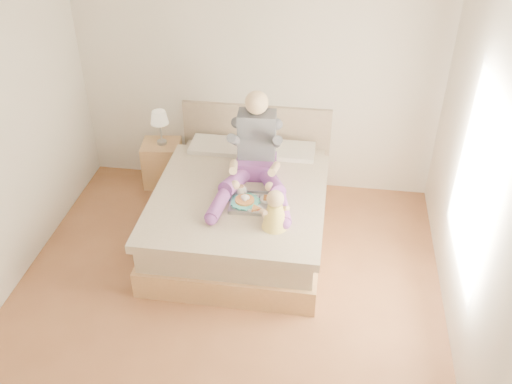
# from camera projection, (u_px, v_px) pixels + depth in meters

# --- Properties ---
(room) EXTENTS (4.02, 4.22, 2.71)m
(room) POSITION_uv_depth(u_px,v_px,m) (228.00, 164.00, 4.38)
(room) COLOR brown
(room) RESTS_ON ground
(bed) EXTENTS (1.70, 2.18, 1.00)m
(bed) POSITION_uv_depth(u_px,v_px,m) (242.00, 207.00, 5.94)
(bed) COLOR #A87D4E
(bed) RESTS_ON ground
(nightstand) EXTENTS (0.48, 0.44, 0.53)m
(nightstand) POSITION_uv_depth(u_px,v_px,m) (163.00, 163.00, 6.75)
(nightstand) COLOR #A87D4E
(nightstand) RESTS_ON ground
(lamp) EXTENTS (0.20, 0.20, 0.41)m
(lamp) POSITION_uv_depth(u_px,v_px,m) (159.00, 119.00, 6.42)
(lamp) COLOR #A9ACB0
(lamp) RESTS_ON nightstand
(adult) EXTENTS (0.80, 1.15, 0.94)m
(adult) POSITION_uv_depth(u_px,v_px,m) (255.00, 158.00, 5.65)
(adult) COLOR #6E3484
(adult) RESTS_ON bed
(tray) EXTENTS (0.49, 0.39, 0.14)m
(tray) POSITION_uv_depth(u_px,v_px,m) (255.00, 201.00, 5.47)
(tray) COLOR #A9ACB0
(tray) RESTS_ON bed
(baby) EXTENTS (0.30, 0.35, 0.39)m
(baby) POSITION_uv_depth(u_px,v_px,m) (275.00, 212.00, 5.11)
(baby) COLOR #FBDC4F
(baby) RESTS_ON bed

